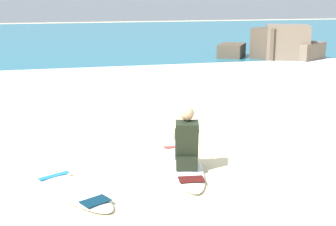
% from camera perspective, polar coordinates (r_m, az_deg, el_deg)
% --- Properties ---
extents(ground_plane, '(80.00, 80.00, 0.00)m').
position_cam_1_polar(ground_plane, '(7.86, 1.80, -5.23)').
color(ground_plane, beige).
extents(sea, '(80.00, 28.00, 0.10)m').
position_cam_1_polar(sea, '(30.07, -10.44, 9.16)').
color(sea, teal).
rests_on(sea, ground).
extents(breaking_foam, '(80.00, 0.90, 0.11)m').
position_cam_1_polar(breaking_foam, '(16.52, -6.96, 5.24)').
color(breaking_foam, white).
rests_on(breaking_foam, ground).
extents(surfboard_main, '(0.84, 2.49, 0.08)m').
position_cam_1_polar(surfboard_main, '(7.44, 1.88, -6.09)').
color(surfboard_main, white).
rests_on(surfboard_main, ground).
extents(surfer_seated, '(0.50, 0.76, 0.95)m').
position_cam_1_polar(surfer_seated, '(7.10, 2.30, -3.69)').
color(surfer_seated, black).
rests_on(surfer_seated, surfboard_main).
extents(surfboard_spare_near, '(1.30, 1.92, 0.08)m').
position_cam_1_polar(surfboard_spare_near, '(6.61, -11.65, -9.12)').
color(surfboard_spare_near, white).
rests_on(surfboard_spare_near, ground).
extents(rock_outcrop_distant, '(4.28, 3.14, 1.44)m').
position_cam_1_polar(rock_outcrop_distant, '(19.58, 13.56, 7.99)').
color(rock_outcrop_distant, brown).
rests_on(rock_outcrop_distant, ground).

